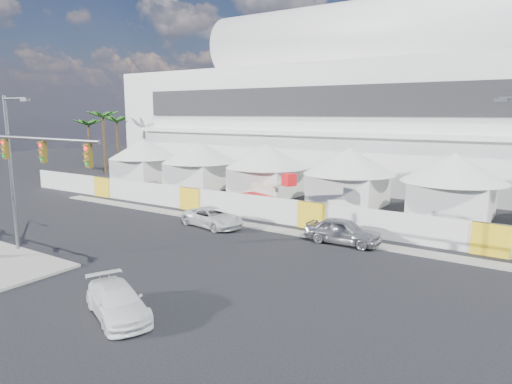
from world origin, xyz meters
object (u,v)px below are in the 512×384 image
Objects in this scene: pickup_curb at (213,217)px; pickup_near at (117,302)px; lot_car_c at (156,190)px; boom_lift at (263,197)px; streetlight_median at (12,163)px; sedan_silver at (343,231)px.

pickup_curb is 1.12× the size of pickup_near.
lot_car_c is 12.60m from boom_lift.
pickup_curb is at bearing -62.13° from boom_lift.
sedan_silver is at bearing 38.38° from streetlight_median.
streetlight_median is (7.02, -18.52, 4.95)m from lot_car_c.
streetlight_median is 1.27× the size of boom_lift.
pickup_near is at bearing -48.95° from boom_lift.
streetlight_median reaches higher than lot_car_c.
streetlight_median is at bearing -81.91° from boom_lift.
boom_lift reaches higher than sedan_silver.
pickup_curb is 1.21× the size of lot_car_c.
pickup_near reaches higher than lot_car_c.
streetlight_median is at bearing -132.21° from lot_car_c.
sedan_silver is 1.16× the size of lot_car_c.
sedan_silver is 10.11m from pickup_curb.
lot_car_c is at bearing 110.77° from streetlight_median.
streetlight_median is 20.89m from boom_lift.
streetlight_median is (-16.14, -12.78, 4.72)m from sedan_silver.
pickup_curb is 0.55× the size of streetlight_median.
pickup_curb is 14.86m from lot_car_c.
streetlight_median is (-6.10, -11.55, 4.85)m from pickup_curb.
sedan_silver is 0.96× the size of pickup_curb.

